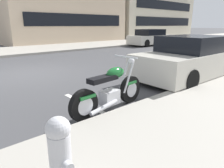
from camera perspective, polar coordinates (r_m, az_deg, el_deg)
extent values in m
plane|color=#3D3D3F|center=(8.24, -23.02, 2.53)|extent=(260.00, 260.00, 0.00)
cube|color=gray|center=(20.84, 2.91, 11.48)|extent=(120.00, 5.00, 0.14)
cube|color=silver|center=(4.61, -5.92, -6.30)|extent=(0.12, 2.20, 0.01)
cylinder|color=black|center=(4.77, 5.05, -1.49)|extent=(0.64, 0.17, 0.63)
cylinder|color=silver|center=(4.77, 5.05, -1.49)|extent=(0.36, 0.15, 0.35)
cylinder|color=black|center=(3.85, -7.88, -6.02)|extent=(0.64, 0.17, 0.63)
cylinder|color=silver|center=(3.85, -7.88, -6.02)|extent=(0.36, 0.15, 0.35)
cube|color=silver|center=(4.28, -0.70, -3.73)|extent=(0.42, 0.30, 0.30)
cube|color=black|center=(4.03, -2.49, 1.47)|extent=(0.70, 0.29, 0.10)
ellipsoid|color=#196028|center=(4.27, 0.96, 3.14)|extent=(0.50, 0.29, 0.24)
cube|color=#196028|center=(3.81, -7.39, -3.41)|extent=(0.38, 0.21, 0.06)
cube|color=#196028|center=(4.71, 4.95, 0.47)|extent=(0.33, 0.19, 0.06)
cylinder|color=silver|center=(4.62, 3.32, 2.01)|extent=(0.34, 0.08, 0.65)
cylinder|color=silver|center=(4.53, 4.68, 1.71)|extent=(0.34, 0.08, 0.65)
cylinder|color=silver|center=(4.46, 3.85, 7.59)|extent=(0.10, 0.62, 0.04)
sphere|color=silver|center=(4.63, 5.40, 6.37)|extent=(0.15, 0.15, 0.15)
cylinder|color=silver|center=(4.03, -2.23, -6.51)|extent=(0.71, 0.16, 0.16)
cube|color=beige|center=(7.60, 21.73, 5.75)|extent=(4.72, 1.91, 0.75)
cube|color=black|center=(7.43, 21.83, 10.43)|extent=(2.20, 1.70, 0.51)
cylinder|color=black|center=(9.35, 21.95, 6.08)|extent=(0.63, 0.24, 0.62)
cylinder|color=black|center=(6.84, 9.22, 3.74)|extent=(0.63, 0.24, 0.62)
cylinder|color=black|center=(5.94, 20.93, 0.96)|extent=(0.63, 0.24, 0.62)
cube|color=beige|center=(18.94, 10.62, 12.14)|extent=(4.31, 1.83, 0.73)
cube|color=black|center=(18.90, 10.70, 14.03)|extent=(2.36, 1.65, 0.51)
cylinder|color=black|center=(17.36, 9.59, 11.14)|extent=(0.62, 0.23, 0.62)
cylinder|color=black|center=(18.43, 5.79, 11.56)|extent=(0.62, 0.23, 0.62)
cylinder|color=black|center=(19.59, 15.10, 11.36)|extent=(0.62, 0.23, 0.62)
cylinder|color=black|center=(20.54, 11.43, 11.79)|extent=(0.62, 0.23, 0.62)
cylinder|color=#B7B7BC|center=(2.22, -14.12, -20.43)|extent=(0.22, 0.22, 0.62)
sphere|color=#B7B7BC|center=(2.03, -14.84, -12.00)|extent=(0.24, 0.24, 0.24)
cylinder|color=#B7B7BC|center=(2.31, -15.86, -18.08)|extent=(0.10, 0.08, 0.10)
cylinder|color=#B7B7BC|center=(2.10, -12.28, -21.64)|extent=(0.10, 0.08, 0.10)
cube|color=black|center=(20.39, -9.16, 17.23)|extent=(10.27, 0.06, 1.10)
cube|color=beige|center=(34.03, 6.45, 21.57)|extent=(14.25, 11.57, 10.07)
cube|color=black|center=(30.22, 14.75, 16.50)|extent=(11.97, 0.06, 1.10)
cube|color=black|center=(30.32, 15.05, 20.42)|extent=(11.97, 0.06, 1.10)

